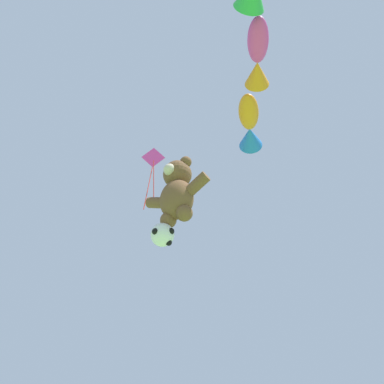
{
  "coord_description": "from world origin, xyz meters",
  "views": [
    {
      "loc": [
        6.83,
        -3.08,
        1.19
      ],
      "look_at": [
        0.9,
        4.87,
        8.98
      ],
      "focal_mm": 40.0,
      "sensor_mm": 36.0,
      "label": 1
    }
  ],
  "objects": [
    {
      "name": "fish_kite_tangerine",
      "position": [
        2.85,
        5.2,
        10.88
      ],
      "size": [
        1.57,
        2.15,
        0.74
      ],
      "color": "orange"
    },
    {
      "name": "fish_kite_magenta",
      "position": [
        4.18,
        3.43,
        11.14
      ],
      "size": [
        1.61,
        2.1,
        0.69
      ],
      "color": "#E53F9E"
    },
    {
      "name": "soccer_ball_kite",
      "position": [
        -0.47,
        5.21,
        8.18
      ],
      "size": [
        0.8,
        0.8,
        0.74
      ],
      "color": "white"
    },
    {
      "name": "diamond_kite",
      "position": [
        -1.38,
        5.5,
        11.67
      ],
      "size": [
        0.7,
        0.57,
        2.89
      ],
      "color": "#E53F9E"
    },
    {
      "name": "teddy_bear_kite",
      "position": [
        -0.02,
        5.29,
        9.7
      ],
      "size": [
        2.5,
        1.1,
        2.54
      ],
      "color": "brown"
    }
  ]
}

